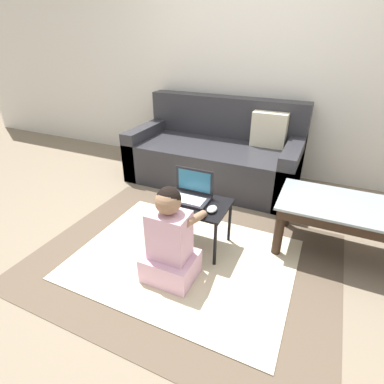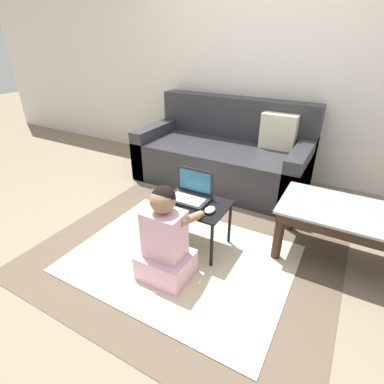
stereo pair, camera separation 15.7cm
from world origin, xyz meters
name	(u,v)px [view 1 (the left image)]	position (x,y,z in m)	size (l,w,h in m)	color
ground_plane	(184,242)	(0.00, 0.00, 0.00)	(16.00, 16.00, 0.00)	#7F705B
wall_back	(253,61)	(0.00, 1.73, 1.25)	(9.00, 0.06, 2.50)	silver
area_rug	(184,259)	(0.09, -0.19, 0.00)	(2.20, 1.67, 0.01)	brown
couch	(216,154)	(-0.20, 1.25, 0.30)	(1.84, 0.92, 0.89)	#2D2D33
coffee_table	(361,216)	(1.23, 0.39, 0.36)	(1.15, 0.55, 0.43)	gray
laptop_desk	(195,209)	(0.09, 0.01, 0.34)	(0.51, 0.37, 0.39)	black
laptop	(190,195)	(0.03, 0.05, 0.42)	(0.31, 0.21, 0.22)	#232328
computer_mouse	(212,209)	(0.25, -0.04, 0.40)	(0.07, 0.10, 0.04)	silver
person_seated	(170,242)	(0.09, -0.38, 0.30)	(0.35, 0.43, 0.70)	#E5B2CC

